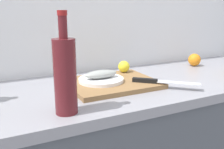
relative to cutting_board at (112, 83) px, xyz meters
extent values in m
cube|color=white|center=(0.02, 0.32, 0.34)|extent=(3.20, 0.05, 2.50)
cube|color=gray|center=(0.02, -0.01, -0.03)|extent=(2.00, 0.60, 0.04)
cube|color=olive|center=(0.00, 0.00, 0.00)|extent=(0.39, 0.31, 0.02)
cylinder|color=white|center=(-0.05, 0.02, 0.02)|extent=(0.20, 0.20, 0.01)
ellipsoid|color=#999E99|center=(-0.05, 0.02, 0.04)|extent=(0.15, 0.06, 0.04)
cube|color=silver|center=(0.23, -0.18, 0.02)|extent=(0.16, 0.15, 0.00)
cube|color=black|center=(0.12, -0.09, 0.02)|extent=(0.10, 0.09, 0.02)
sphere|color=yellow|center=(0.13, 0.12, 0.04)|extent=(0.06, 0.06, 0.06)
cylinder|color=#59191E|center=(-0.27, -0.21, 0.11)|extent=(0.07, 0.07, 0.25)
cylinder|color=#59191E|center=(-0.27, -0.21, 0.27)|extent=(0.03, 0.03, 0.07)
cylinder|color=maroon|center=(-0.27, -0.21, 0.32)|extent=(0.03, 0.03, 0.02)
sphere|color=orange|center=(0.62, 0.14, 0.03)|extent=(0.07, 0.07, 0.07)
camera|label=1|loc=(-0.49, -0.99, 0.33)|focal=40.81mm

